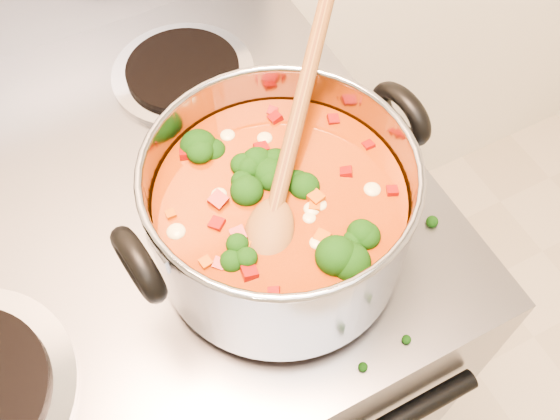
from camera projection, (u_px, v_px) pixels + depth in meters
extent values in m
cube|color=gray|center=(156.00, 351.00, 1.11)|extent=(0.76, 0.66, 0.92)
cylinder|color=#A5A5AD|center=(288.00, 248.00, 0.69)|extent=(0.23, 0.23, 0.01)
cylinder|color=black|center=(288.00, 244.00, 0.68)|extent=(0.18, 0.18, 0.01)
cylinder|color=#A5A5AD|center=(183.00, 74.00, 0.84)|extent=(0.19, 0.19, 0.01)
cylinder|color=black|center=(183.00, 69.00, 0.83)|extent=(0.15, 0.15, 0.01)
cylinder|color=gray|center=(280.00, 211.00, 0.62)|extent=(0.26, 0.26, 0.14)
torus|color=gray|center=(280.00, 169.00, 0.56)|extent=(0.26, 0.26, 0.01)
cylinder|color=#963D0D|center=(280.00, 222.00, 0.63)|extent=(0.24, 0.24, 0.10)
torus|color=black|center=(139.00, 265.00, 0.53)|extent=(0.03, 0.08, 0.08)
torus|color=black|center=(401.00, 114.00, 0.62)|extent=(0.03, 0.08, 0.08)
ellipsoid|color=black|center=(278.00, 117.00, 0.65)|extent=(0.04, 0.04, 0.03)
ellipsoid|color=black|center=(289.00, 116.00, 0.65)|extent=(0.04, 0.04, 0.03)
ellipsoid|color=black|center=(339.00, 175.00, 0.61)|extent=(0.04, 0.04, 0.03)
ellipsoid|color=black|center=(267.00, 298.00, 0.53)|extent=(0.04, 0.04, 0.03)
ellipsoid|color=black|center=(306.00, 161.00, 0.61)|extent=(0.04, 0.04, 0.03)
ellipsoid|color=black|center=(322.00, 259.00, 0.56)|extent=(0.04, 0.04, 0.03)
ellipsoid|color=black|center=(245.00, 196.00, 0.59)|extent=(0.04, 0.04, 0.03)
ellipsoid|color=black|center=(323.00, 132.00, 0.63)|extent=(0.04, 0.04, 0.03)
ellipsoid|color=maroon|center=(331.00, 180.00, 0.60)|extent=(0.01, 0.01, 0.01)
ellipsoid|color=maroon|center=(218.00, 172.00, 0.61)|extent=(0.01, 0.01, 0.01)
ellipsoid|color=maroon|center=(353.00, 266.00, 0.55)|extent=(0.01, 0.01, 0.01)
ellipsoid|color=maroon|center=(338.00, 200.00, 0.59)|extent=(0.01, 0.01, 0.01)
ellipsoid|color=maroon|center=(260.00, 115.00, 0.65)|extent=(0.01, 0.01, 0.01)
ellipsoid|color=maroon|center=(313.00, 238.00, 0.57)|extent=(0.01, 0.01, 0.01)
ellipsoid|color=maroon|center=(220.00, 209.00, 0.58)|extent=(0.01, 0.01, 0.01)
ellipsoid|color=maroon|center=(318.00, 142.00, 0.63)|extent=(0.01, 0.01, 0.01)
ellipsoid|color=maroon|center=(183.00, 206.00, 0.59)|extent=(0.01, 0.01, 0.01)
ellipsoid|color=maroon|center=(223.00, 148.00, 0.62)|extent=(0.01, 0.01, 0.01)
ellipsoid|color=maroon|center=(314.00, 203.00, 0.59)|extent=(0.01, 0.01, 0.01)
ellipsoid|color=maroon|center=(221.00, 169.00, 0.61)|extent=(0.01, 0.01, 0.01)
ellipsoid|color=maroon|center=(264.00, 157.00, 0.62)|extent=(0.01, 0.01, 0.01)
ellipsoid|color=maroon|center=(323.00, 126.00, 0.64)|extent=(0.01, 0.01, 0.01)
ellipsoid|color=#A34409|center=(205.00, 230.00, 0.57)|extent=(0.01, 0.01, 0.01)
ellipsoid|color=#A34409|center=(243.00, 115.00, 0.65)|extent=(0.01, 0.01, 0.01)
ellipsoid|color=#A34409|center=(182.00, 198.00, 0.59)|extent=(0.01, 0.01, 0.01)
ellipsoid|color=#A34409|center=(210.00, 130.00, 0.64)|extent=(0.01, 0.01, 0.01)
ellipsoid|color=#A34409|center=(234.00, 120.00, 0.64)|extent=(0.01, 0.01, 0.01)
ellipsoid|color=#A34409|center=(299.00, 194.00, 0.59)|extent=(0.01, 0.01, 0.01)
ellipsoid|color=#A34409|center=(239.00, 224.00, 0.58)|extent=(0.01, 0.01, 0.01)
ellipsoid|color=#A34409|center=(227.00, 135.00, 0.63)|extent=(0.01, 0.01, 0.01)
ellipsoid|color=#CCC48C|center=(376.00, 252.00, 0.56)|extent=(0.02, 0.02, 0.01)
ellipsoid|color=#CCC48C|center=(319.00, 164.00, 0.61)|extent=(0.02, 0.02, 0.01)
ellipsoid|color=#CCC48C|center=(283.00, 263.00, 0.55)|extent=(0.02, 0.02, 0.01)
ellipsoid|color=#CCC48C|center=(228.00, 145.00, 0.63)|extent=(0.02, 0.02, 0.01)
ellipsoid|color=#CCC48C|center=(290.00, 237.00, 0.57)|extent=(0.02, 0.02, 0.01)
ellipsoid|color=#CCC48C|center=(373.00, 158.00, 0.62)|extent=(0.02, 0.02, 0.01)
ellipsoid|color=#CCC48C|center=(352.00, 246.00, 0.56)|extent=(0.02, 0.02, 0.01)
ellipsoid|color=#CCC48C|center=(260.00, 119.00, 0.64)|extent=(0.02, 0.02, 0.01)
ellipsoid|color=#CCC48C|center=(321.00, 257.00, 0.56)|extent=(0.02, 0.02, 0.01)
ellipsoid|color=brown|center=(268.00, 235.00, 0.57)|extent=(0.09, 0.09, 0.04)
cylinder|color=brown|center=(300.00, 108.00, 0.61)|extent=(0.18, 0.21, 0.09)
ellipsoid|color=black|center=(138.00, 261.00, 0.68)|extent=(0.01, 0.01, 0.01)
ellipsoid|color=black|center=(124.00, 291.00, 0.66)|extent=(0.01, 0.01, 0.01)
ellipsoid|color=black|center=(487.00, 299.00, 0.66)|extent=(0.01, 0.01, 0.01)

